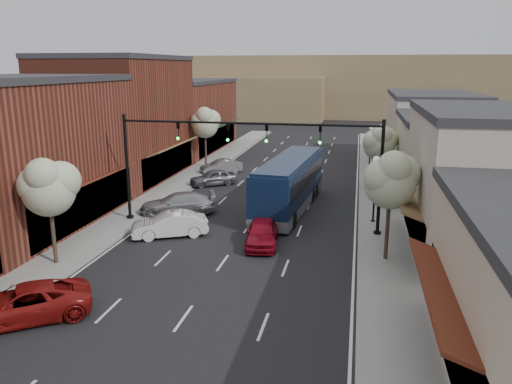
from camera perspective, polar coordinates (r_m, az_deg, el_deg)
The scene contains 28 objects.
ground at distance 24.48m, azimuth -5.10°, elevation -9.82°, with size 160.00×160.00×0.00m, color black.
sidewalk_left at distance 43.73m, azimuth -8.74°, elevation 0.97°, with size 2.80×73.00×0.15m, color gray.
sidewalk_right at distance 41.13m, azimuth 13.80°, elevation -0.12°, with size 2.80×73.00×0.15m, color gray.
curb_left at distance 43.27m, azimuth -7.00°, elevation 0.89°, with size 0.25×73.00×0.17m, color gray.
curb_right at distance 41.09m, azimuth 11.85°, elevation -0.02°, with size 0.25×73.00×0.17m, color gray.
bldg_left_midnear at distance 34.80m, azimuth -25.37°, elevation 4.08°, with size 10.14×14.10×9.40m.
bldg_left_midfar at distance 46.55m, azimuth -15.18°, elevation 8.09°, with size 10.14×14.10×10.90m.
bldg_left_far at distance 61.31m, azimuth -8.37°, elevation 8.61°, with size 10.14×18.10×8.40m.
bldg_right_midnear at distance 28.93m, azimuth 25.60°, elevation 0.74°, with size 9.14×12.10×7.90m.
bldg_right_midfar at distance 40.59m, azimuth 21.58°, elevation 3.57°, with size 9.14×12.10×6.40m.
bldg_right_far at distance 54.23m, azimuth 19.22°, elevation 6.73°, with size 9.14×16.10×7.40m.
hill_far at distance 111.65m, azimuth 8.41°, elevation 11.99°, with size 120.00×30.00×12.00m, color #7A6647.
hill_near at distance 104.45m, azimuth -6.12°, elevation 10.82°, with size 50.00×20.00×8.00m, color #7A6647.
signal_mast_right at distance 29.88m, azimuth 9.60°, elevation 3.73°, with size 8.22×0.46×7.00m.
signal_mast_left at distance 32.26m, azimuth -10.82°, elevation 4.44°, with size 8.22×0.46×7.00m.
tree_right_near at distance 25.98m, azimuth 15.24°, elevation 1.49°, with size 2.85×2.65×5.95m.
tree_right_far at distance 41.79m, azimuth 13.98°, elevation 5.57°, with size 2.85×2.65×5.43m.
tree_left_near at distance 26.60m, azimuth -22.64°, elevation 0.67°, with size 2.85×2.65×5.69m.
tree_left_far at distance 49.89m, azimuth -5.81°, elevation 7.96°, with size 2.85×2.65×6.13m.
lamp_post_near at distance 32.65m, azimuth 13.49°, elevation 1.53°, with size 0.44×0.44×4.44m.
lamp_post_far at distance 49.88m, azimuth 12.96°, elevation 5.82°, with size 0.44×0.44×4.44m.
coach_bus at distance 35.38m, azimuth 3.88°, elevation 1.04°, with size 3.68×12.23×3.68m.
red_hatchback at distance 28.46m, azimuth 0.70°, elevation -4.68°, with size 1.74×4.32×1.47m, color maroon.
parked_car_a at distance 22.44m, azimuth -25.02°, elevation -11.47°, with size 2.40×5.20×1.44m, color maroon.
parked_car_b at distance 30.32m, azimuth -9.85°, elevation -3.69°, with size 1.57×4.50×1.48m, color white.
parked_car_c at distance 34.74m, azimuth -8.95°, elevation -1.34°, with size 2.10×5.17×1.50m, color #A2A3A8.
parked_car_d at distance 42.88m, azimuth -4.92°, elevation 1.66°, with size 1.62×4.02×1.37m, color #58595F.
parked_car_e at distance 47.72m, azimuth -4.00°, elevation 2.92°, with size 1.40×4.00×1.32m, color #9E9FA4.
Camera 1 is at (6.58, -21.39, 9.92)m, focal length 35.00 mm.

